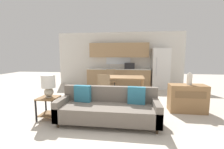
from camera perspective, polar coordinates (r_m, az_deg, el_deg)
The scene contains 12 objects.
ground_plane at distance 3.49m, azimuth -3.92°, elevation -18.87°, with size 20.00×20.00×0.00m, color beige.
wall_back at distance 7.73m, azimuth 2.73°, elevation 5.87°, with size 6.40×0.07×2.70m.
kitchen_counter at distance 7.46m, azimuth 2.60°, elevation 1.89°, with size 3.10×0.65×2.15m.
refrigerator at distance 7.43m, azimuth 17.88°, elevation 2.24°, with size 0.78×0.77×1.87m.
dining_table at distance 5.63m, azimuth 3.73°, elevation -1.42°, with size 1.63×0.89×0.75m.
couch at distance 3.54m, azimuth -1.42°, elevation -12.72°, with size 2.27×0.80×0.82m.
side_table at distance 4.00m, azimuth -22.96°, elevation -10.43°, with size 0.45×0.45×0.54m.
table_lamp at distance 3.88m, azimuth -23.06°, elevation -3.40°, with size 0.32×0.32×0.54m.
credenza at distance 4.61m, azimuth 26.72°, elevation -8.09°, with size 0.96×0.44×0.75m.
vase at distance 4.52m, azimuth 27.43°, elevation -1.58°, with size 0.14×0.14×0.33m.
dining_chair_far_left at distance 6.54m, azimuth -0.46°, elevation -1.76°, with size 0.46×0.46×0.93m.
dining_chair_near_left at distance 4.97m, azimuth -2.91°, elevation -4.65°, with size 0.42×0.42×0.93m.
Camera 1 is at (0.62, -3.07, 1.53)m, focal length 24.00 mm.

